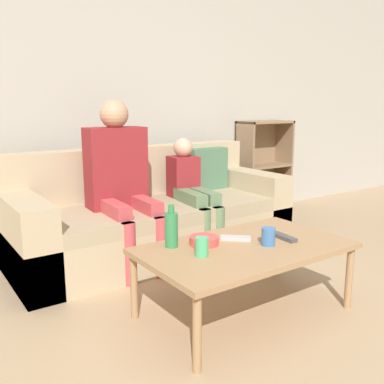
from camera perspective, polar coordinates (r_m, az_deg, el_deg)
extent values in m
cube|color=#B7B2A8|center=(3.75, -11.49, 13.78)|extent=(12.00, 0.06, 2.60)
cube|color=tan|center=(3.34, -4.99, -5.67)|extent=(2.13, 0.86, 0.31)
cube|color=tan|center=(3.20, -4.25, -2.56)|extent=(1.69, 0.68, 0.10)
cube|color=tan|center=(3.52, -7.86, 2.78)|extent=(2.13, 0.18, 0.40)
cube|color=tan|center=(2.97, -21.37, -6.04)|extent=(0.22, 0.86, 0.57)
cube|color=tan|center=(3.85, 7.43, -1.37)|extent=(0.22, 0.86, 0.57)
cube|color=#4C7556|center=(3.74, 2.08, 3.11)|extent=(0.36, 0.12, 0.36)
cube|color=#8E7051|center=(4.41, 6.94, 2.98)|extent=(0.02, 0.28, 0.97)
cube|color=#8E7051|center=(4.80, 12.00, 3.51)|extent=(0.02, 0.28, 0.97)
cube|color=#8E7051|center=(4.69, 8.49, 3.45)|extent=(0.59, 0.02, 0.97)
cube|color=#8E7051|center=(4.69, 9.38, -2.49)|extent=(0.59, 0.28, 0.02)
cube|color=#8E7051|center=(4.60, 9.58, 3.50)|extent=(0.54, 0.28, 0.02)
cube|color=#8E7051|center=(4.56, 9.78, 9.18)|extent=(0.59, 0.28, 0.02)
cube|color=#232328|center=(4.48, 7.29, -0.33)|extent=(0.05, 0.22, 0.40)
cube|color=#2D7A4C|center=(4.52, 7.83, -0.31)|extent=(0.05, 0.22, 0.39)
cube|color=#33519E|center=(4.57, 8.42, -0.96)|extent=(0.07, 0.19, 0.27)
cube|color=#993D84|center=(4.59, 9.02, 0.00)|extent=(0.04, 0.20, 0.41)
cube|color=beige|center=(4.65, 9.45, -0.76)|extent=(0.05, 0.22, 0.27)
cube|color=beige|center=(4.68, 10.12, -0.29)|extent=(0.06, 0.16, 0.34)
cube|color=gold|center=(4.73, 10.59, 0.07)|extent=(0.05, 0.23, 0.38)
cylinder|color=#A87F56|center=(1.93, 0.68, -18.37)|extent=(0.04, 0.04, 0.36)
cylinder|color=#A87F56|center=(2.62, 20.21, -10.67)|extent=(0.04, 0.04, 0.36)
cylinder|color=#A87F56|center=(2.38, -7.74, -12.39)|extent=(0.04, 0.04, 0.36)
cylinder|color=#A87F56|center=(2.97, 10.88, -7.51)|extent=(0.04, 0.04, 0.36)
cube|color=#A87F56|center=(2.36, 7.10, -7.44)|extent=(1.14, 0.67, 0.03)
cylinder|color=#C6474C|center=(2.79, -8.38, -8.17)|extent=(0.09, 0.09, 0.41)
cylinder|color=#C6474C|center=(2.89, -4.16, -7.40)|extent=(0.09, 0.09, 0.41)
cube|color=#C6474C|center=(2.92, -10.32, -2.22)|extent=(0.12, 0.38, 0.09)
cube|color=#C6474C|center=(3.01, -6.24, -1.68)|extent=(0.12, 0.38, 0.09)
cube|color=maroon|center=(3.12, -10.10, 3.23)|extent=(0.43, 0.22, 0.57)
sphere|color=tan|center=(3.09, -10.35, 10.18)|extent=(0.20, 0.20, 0.20)
cylinder|color=#66845B|center=(3.10, 1.69, -5.99)|extent=(0.10, 0.10, 0.41)
cylinder|color=#66845B|center=(3.16, 3.54, -5.68)|extent=(0.10, 0.10, 0.41)
cube|color=#66845B|center=(3.23, -0.26, -0.69)|extent=(0.14, 0.39, 0.09)
cube|color=#66845B|center=(3.28, 1.54, -0.48)|extent=(0.14, 0.39, 0.09)
cube|color=maroon|center=(3.43, -1.19, 2.06)|extent=(0.23, 0.22, 0.33)
sphere|color=#D1A889|center=(3.40, -1.21, 5.93)|extent=(0.15, 0.15, 0.15)
cylinder|color=#4CB77A|center=(2.17, 1.31, -7.30)|extent=(0.07, 0.07, 0.10)
cylinder|color=#3D70B2|center=(2.37, 10.14, -5.86)|extent=(0.08, 0.08, 0.10)
cube|color=#47474C|center=(2.50, 12.18, -5.90)|extent=(0.06, 0.17, 0.02)
cube|color=#B7B7BC|center=(2.44, 5.83, -6.14)|extent=(0.16, 0.15, 0.02)
cylinder|color=#DB4C47|center=(2.35, 1.62, -6.48)|extent=(0.16, 0.16, 0.05)
cylinder|color=#33844C|center=(2.29, -2.76, -5.09)|extent=(0.07, 0.07, 0.19)
cylinder|color=#33844C|center=(2.26, -2.79, -2.26)|extent=(0.03, 0.03, 0.05)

